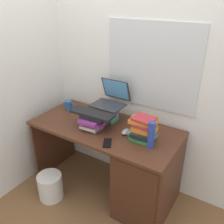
# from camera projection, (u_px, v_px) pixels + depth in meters

# --- Properties ---
(ground_plane) EXTENTS (6.00, 6.00, 0.00)m
(ground_plane) POSITION_uv_depth(u_px,v_px,m) (106.00, 186.00, 2.69)
(ground_plane) COLOR brown
(wall_back) EXTENTS (6.00, 0.06, 2.60)m
(wall_back) POSITION_uv_depth(u_px,v_px,m) (126.00, 62.00, 2.40)
(wall_back) COLOR white
(wall_back) RESTS_ON ground
(wall_left) EXTENTS (0.05, 6.00, 2.60)m
(wall_left) POSITION_uv_depth(u_px,v_px,m) (35.00, 58.00, 2.52)
(wall_left) COLOR silver
(wall_left) RESTS_ON ground
(desk) EXTENTS (1.43, 0.67, 0.75)m
(desk) POSITION_uv_depth(u_px,v_px,m) (136.00, 170.00, 2.31)
(desk) COLOR #4C2819
(desk) RESTS_ON ground
(book_stack_tall) EXTENTS (0.21, 0.18, 0.16)m
(book_stack_tall) POSITION_uv_depth(u_px,v_px,m) (108.00, 113.00, 2.43)
(book_stack_tall) COLOR #338C4C
(book_stack_tall) RESTS_ON desk
(book_stack_keyboard_riser) EXTENTS (0.25, 0.22, 0.15)m
(book_stack_keyboard_riser) POSITION_uv_depth(u_px,v_px,m) (92.00, 121.00, 2.29)
(book_stack_keyboard_riser) COLOR teal
(book_stack_keyboard_riser) RESTS_ON desk
(book_stack_side) EXTENTS (0.24, 0.20, 0.21)m
(book_stack_side) POSITION_uv_depth(u_px,v_px,m) (143.00, 129.00, 2.12)
(book_stack_side) COLOR #338C4C
(book_stack_side) RESTS_ON desk
(laptop) EXTENTS (0.30, 0.31, 0.23)m
(laptop) POSITION_uv_depth(u_px,v_px,m) (111.00, 99.00, 2.42)
(laptop) COLOR #2D2D33
(laptop) RESTS_ON book_stack_tall
(keyboard) EXTENTS (0.43, 0.16, 0.02)m
(keyboard) POSITION_uv_depth(u_px,v_px,m) (92.00, 113.00, 2.25)
(keyboard) COLOR black
(keyboard) RESTS_ON book_stack_keyboard_riser
(computer_mouse) EXTENTS (0.06, 0.10, 0.04)m
(computer_mouse) POSITION_uv_depth(u_px,v_px,m) (126.00, 132.00, 2.24)
(computer_mouse) COLOR #A5A8AD
(computer_mouse) RESTS_ON desk
(mug) EXTENTS (0.12, 0.08, 0.10)m
(mug) POSITION_uv_depth(u_px,v_px,m) (69.00, 105.00, 2.68)
(mug) COLOR #265999
(mug) RESTS_ON desk
(water_bottle) EXTENTS (0.06, 0.06, 0.23)m
(water_bottle) POSITION_uv_depth(u_px,v_px,m) (151.00, 135.00, 2.00)
(water_bottle) COLOR #263FA5
(water_bottle) RESTS_ON desk
(cell_phone) EXTENTS (0.12, 0.15, 0.01)m
(cell_phone) POSITION_uv_depth(u_px,v_px,m) (107.00, 143.00, 2.10)
(cell_phone) COLOR black
(cell_phone) RESTS_ON desk
(wastebasket) EXTENTS (0.25, 0.25, 0.27)m
(wastebasket) POSITION_uv_depth(u_px,v_px,m) (50.00, 186.00, 2.50)
(wastebasket) COLOR silver
(wastebasket) RESTS_ON ground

